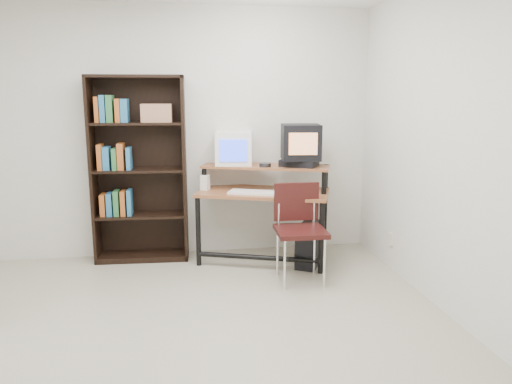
{
  "coord_description": "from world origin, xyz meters",
  "views": [
    {
      "loc": [
        -0.07,
        -3.32,
        1.73
      ],
      "look_at": [
        0.63,
        1.1,
        0.83
      ],
      "focal_mm": 35.0,
      "sensor_mm": 36.0,
      "label": 1
    }
  ],
  "objects": [
    {
      "name": "desk_speaker",
      "position": [
        0.2,
        1.76,
        0.8
      ],
      "size": [
        0.11,
        0.1,
        0.17
      ],
      "primitive_type": "cube",
      "rotation": [
        0.0,
        0.0,
        -0.52
      ],
      "color": "white",
      "rests_on": "computer_desk"
    },
    {
      "name": "crt_monitor",
      "position": [
        0.52,
        1.86,
        1.15
      ],
      "size": [
        0.42,
        0.43,
        0.35
      ],
      "rotation": [
        0.0,
        0.0,
        -0.14
      ],
      "color": "white",
      "rests_on": "computer_desk"
    },
    {
      "name": "front_wall",
      "position": [
        0.0,
        -2.0,
        1.3
      ],
      "size": [
        4.0,
        0.01,
        2.6
      ],
      "primitive_type": "cube",
      "color": "silver",
      "rests_on": "floor"
    },
    {
      "name": "bookshelf",
      "position": [
        -0.46,
        1.86,
        0.97
      ],
      "size": [
        0.96,
        0.37,
        1.89
      ],
      "rotation": [
        0.0,
        0.0,
        -0.05
      ],
      "color": "black",
      "rests_on": "floor"
    },
    {
      "name": "computer_desk",
      "position": [
        0.8,
        1.62,
        0.7
      ],
      "size": [
        1.45,
        1.06,
        0.98
      ],
      "rotation": [
        0.0,
        0.0,
        -0.34
      ],
      "color": "brown",
      "rests_on": "floor"
    },
    {
      "name": "right_wall",
      "position": [
        2.0,
        0.0,
        1.3
      ],
      "size": [
        0.01,
        4.0,
        2.6
      ],
      "primitive_type": "cube",
      "color": "silver",
      "rests_on": "floor"
    },
    {
      "name": "wall_outlet",
      "position": [
        1.99,
        1.15,
        0.3
      ],
      "size": [
        0.02,
        0.08,
        0.12
      ],
      "primitive_type": "cube",
      "color": "beige",
      "rests_on": "right_wall"
    },
    {
      "name": "crt_tv",
      "position": [
        1.17,
        1.61,
        1.23
      ],
      "size": [
        0.42,
        0.42,
        0.36
      ],
      "rotation": [
        0.0,
        0.0,
        -0.12
      ],
      "color": "black",
      "rests_on": "vcr"
    },
    {
      "name": "pc_tower",
      "position": [
        1.23,
        1.39,
        0.21
      ],
      "size": [
        0.39,
        0.49,
        0.42
      ],
      "primitive_type": "cube",
      "rotation": [
        0.0,
        0.0,
        -0.5
      ],
      "color": "black",
      "rests_on": "floor"
    },
    {
      "name": "keyboard",
      "position": [
        0.66,
        1.5,
        0.74
      ],
      "size": [
        0.51,
        0.37,
        0.03
      ],
      "primitive_type": "cube",
      "rotation": [
        0.0,
        0.0,
        -0.39
      ],
      "color": "white",
      "rests_on": "computer_desk"
    },
    {
      "name": "mousepad",
      "position": [
        1.09,
        1.37,
        0.72
      ],
      "size": [
        0.28,
        0.26,
        0.01
      ],
      "primitive_type": "cube",
      "rotation": [
        0.0,
        0.0,
        -0.45
      ],
      "color": "black",
      "rests_on": "computer_desk"
    },
    {
      "name": "cd_spindle",
      "position": [
        0.81,
        1.63,
        0.99
      ],
      "size": [
        0.15,
        0.15,
        0.05
      ],
      "primitive_type": "cylinder",
      "rotation": [
        0.0,
        0.0,
        -0.33
      ],
      "color": "#26262B",
      "rests_on": "computer_desk"
    },
    {
      "name": "vcr",
      "position": [
        1.16,
        1.61,
        1.01
      ],
      "size": [
        0.44,
        0.41,
        0.08
      ],
      "primitive_type": "cube",
      "rotation": [
        0.0,
        0.0,
        -0.55
      ],
      "color": "black",
      "rests_on": "computer_desk"
    },
    {
      "name": "back_wall",
      "position": [
        0.0,
        2.0,
        1.3
      ],
      "size": [
        4.0,
        0.01,
        2.6
      ],
      "primitive_type": "cube",
      "color": "silver",
      "rests_on": "floor"
    },
    {
      "name": "floor",
      "position": [
        0.0,
        0.0,
        -0.01
      ],
      "size": [
        4.0,
        4.0,
        0.01
      ],
      "primitive_type": "cube",
      "color": "#B0A991",
      "rests_on": "ground"
    },
    {
      "name": "school_chair",
      "position": [
        1.02,
        1.03,
        0.55
      ],
      "size": [
        0.46,
        0.46,
        0.89
      ],
      "rotation": [
        0.0,
        0.0,
        -0.02
      ],
      "color": "black",
      "rests_on": "floor"
    },
    {
      "name": "mouse",
      "position": [
        1.08,
        1.38,
        0.74
      ],
      "size": [
        0.12,
        0.09,
        0.03
      ],
      "primitive_type": "cube",
      "rotation": [
        0.0,
        0.0,
        -0.37
      ],
      "color": "white",
      "rests_on": "mousepad"
    }
  ]
}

